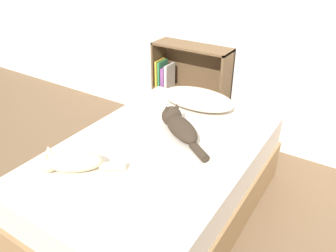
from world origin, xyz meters
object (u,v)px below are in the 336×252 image
at_px(cat_light, 69,161).
at_px(bed, 158,181).
at_px(cat_dark, 179,125).
at_px(pillow, 198,99).
at_px(bookshelf, 190,88).

bearing_deg(cat_light, bed, -155.44).
relative_size(bed, cat_light, 4.01).
relative_size(cat_light, cat_dark, 0.87).
height_order(bed, pillow, pillow).
distance_m(bed, bookshelf, 1.26).
distance_m(pillow, bookshelf, 0.61).
bearing_deg(pillow, cat_light, -100.74).
xyz_separation_m(bed, cat_dark, (0.03, 0.24, 0.35)).
bearing_deg(bookshelf, cat_light, -86.08).
relative_size(pillow, bookshelf, 0.69).
bearing_deg(bookshelf, pillow, -54.65).
relative_size(bed, cat_dark, 3.48).
xyz_separation_m(cat_light, bookshelf, (-0.11, 1.66, -0.15)).
bearing_deg(cat_dark, bed, 117.47).
height_order(cat_light, cat_dark, cat_dark).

